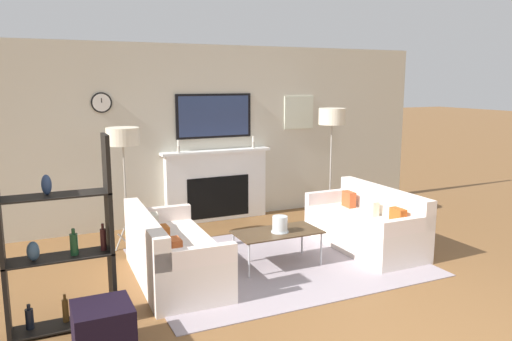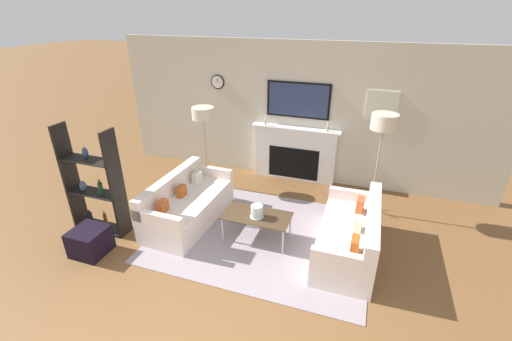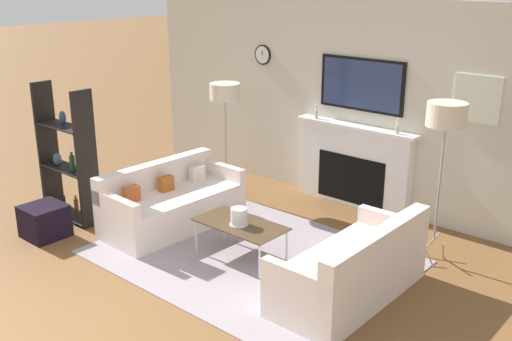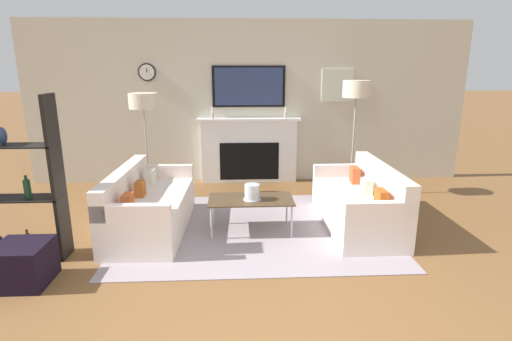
# 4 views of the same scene
# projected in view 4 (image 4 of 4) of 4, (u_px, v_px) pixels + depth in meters

# --- Properties ---
(fireplace_wall) EXTENTS (7.45, 0.28, 2.70)m
(fireplace_wall) POSITION_uv_depth(u_px,v_px,m) (249.00, 111.00, 6.78)
(fireplace_wall) COLOR beige
(fireplace_wall) RESTS_ON ground_plane
(area_rug) EXTENTS (3.23, 2.48, 0.01)m
(area_rug) POSITION_uv_depth(u_px,v_px,m) (255.00, 228.00, 4.98)
(area_rug) COLOR gray
(area_rug) RESTS_ON ground_plane
(couch_left) EXTENTS (0.86, 1.76, 0.76)m
(couch_left) POSITION_uv_depth(u_px,v_px,m) (148.00, 208.00, 4.85)
(couch_left) COLOR silver
(couch_left) RESTS_ON ground_plane
(couch_right) EXTENTS (0.77, 1.72, 0.78)m
(couch_right) POSITION_uv_depth(u_px,v_px,m) (360.00, 205.00, 4.98)
(couch_right) COLOR silver
(couch_right) RESTS_ON ground_plane
(coffee_table) EXTENTS (1.01, 0.53, 0.42)m
(coffee_table) POSITION_uv_depth(u_px,v_px,m) (251.00, 201.00, 4.79)
(coffee_table) COLOR #4C3823
(coffee_table) RESTS_ON ground_plane
(hurricane_candle) EXTENTS (0.21, 0.21, 0.19)m
(hurricane_candle) POSITION_uv_depth(u_px,v_px,m) (252.00, 193.00, 4.72)
(hurricane_candle) COLOR silver
(hurricane_candle) RESTS_ON coffee_table
(floor_lamp_left) EXTENTS (0.41, 0.41, 1.59)m
(floor_lamp_left) POSITION_uv_depth(u_px,v_px,m) (143.00, 103.00, 5.74)
(floor_lamp_left) COLOR #9E998E
(floor_lamp_left) RESTS_ON ground_plane
(floor_lamp_right) EXTENTS (0.40, 0.40, 1.76)m
(floor_lamp_right) POSITION_uv_depth(u_px,v_px,m) (356.00, 91.00, 5.85)
(floor_lamp_right) COLOR #9E998E
(floor_lamp_right) RESTS_ON ground_plane
(shelf_unit) EXTENTS (0.91, 0.28, 1.71)m
(shelf_unit) POSITION_uv_depth(u_px,v_px,m) (14.00, 186.00, 4.03)
(shelf_unit) COLOR black
(shelf_unit) RESTS_ON ground_plane
(ottoman) EXTENTS (0.46, 0.46, 0.39)m
(ottoman) POSITION_uv_depth(u_px,v_px,m) (23.00, 264.00, 3.67)
(ottoman) COLOR black
(ottoman) RESTS_ON ground_plane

